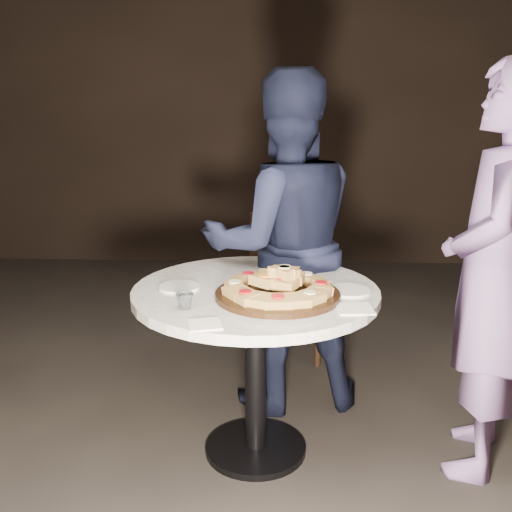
# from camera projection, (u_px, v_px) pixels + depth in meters

# --- Properties ---
(floor) EXTENTS (7.00, 7.00, 0.00)m
(floor) POSITION_uv_depth(u_px,v_px,m) (272.00, 468.00, 2.55)
(floor) COLOR black
(floor) RESTS_ON ground
(table) EXTENTS (1.10, 1.10, 0.80)m
(table) POSITION_uv_depth(u_px,v_px,m) (256.00, 320.00, 2.52)
(table) COLOR black
(table) RESTS_ON ground
(serving_board) EXTENTS (0.61, 0.61, 0.02)m
(serving_board) POSITION_uv_depth(u_px,v_px,m) (277.00, 295.00, 2.35)
(serving_board) COLOR black
(serving_board) RESTS_ON table
(focaccia_pile) EXTENTS (0.46, 0.45, 0.12)m
(focaccia_pile) POSITION_uv_depth(u_px,v_px,m) (279.00, 284.00, 2.34)
(focaccia_pile) COLOR #A77E41
(focaccia_pile) RESTS_ON serving_board
(plate_left) EXTENTS (0.19, 0.19, 0.01)m
(plate_left) POSITION_uv_depth(u_px,v_px,m) (179.00, 287.00, 2.47)
(plate_left) COLOR white
(plate_left) RESTS_ON table
(plate_right) EXTENTS (0.24, 0.24, 0.01)m
(plate_right) POSITION_uv_depth(u_px,v_px,m) (349.00, 290.00, 2.42)
(plate_right) COLOR white
(plate_right) RESTS_ON table
(water_glass) EXTENTS (0.08, 0.08, 0.06)m
(water_glass) POSITION_uv_depth(u_px,v_px,m) (185.00, 301.00, 2.22)
(water_glass) COLOR silver
(water_glass) RESTS_ON table
(napkin_near) EXTENTS (0.14, 0.14, 0.01)m
(napkin_near) POSITION_uv_depth(u_px,v_px,m) (205.00, 324.00, 2.06)
(napkin_near) COLOR white
(napkin_near) RESTS_ON table
(napkin_far) EXTENTS (0.15, 0.15, 0.01)m
(napkin_far) POSITION_uv_depth(u_px,v_px,m) (355.00, 309.00, 2.21)
(napkin_far) COLOR white
(napkin_far) RESTS_ON table
(chair_far) EXTENTS (0.53, 0.55, 0.98)m
(chair_far) POSITION_uv_depth(u_px,v_px,m) (285.00, 275.00, 3.48)
(chair_far) COLOR black
(chair_far) RESTS_ON ground
(diner_navy) EXTENTS (0.97, 0.83, 1.75)m
(diner_navy) POSITION_uv_depth(u_px,v_px,m) (283.00, 245.00, 2.93)
(diner_navy) COLOR black
(diner_navy) RESTS_ON ground
(diner_teal) EXTENTS (0.62, 0.75, 1.77)m
(diner_teal) POSITION_uv_depth(u_px,v_px,m) (493.00, 275.00, 2.39)
(diner_teal) COLOR slate
(diner_teal) RESTS_ON ground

